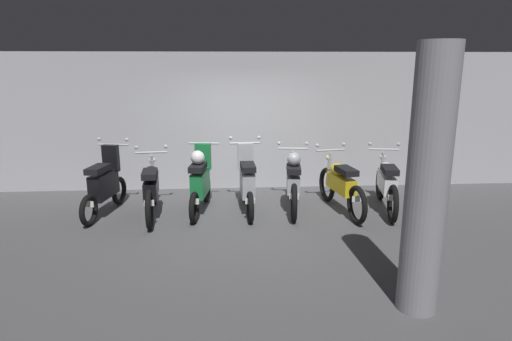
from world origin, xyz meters
The scene contains 10 objects.
ground_plane centered at (0.00, 0.00, 0.00)m, with size 80.00×80.00×0.00m, color #4C4C4F.
back_wall centered at (0.00, 2.14, 1.40)m, with size 16.00×0.30×2.81m, color #ADADB2.
motorbike_slot_0 centered at (-2.48, 0.48, 0.53)m, with size 0.59×1.67×1.29m.
motorbike_slot_1 centered at (-1.66, 0.35, 0.49)m, with size 0.59×1.95×1.15m.
motorbike_slot_2 centered at (-0.83, 0.51, 0.57)m, with size 0.56×1.68×1.18m.
motorbike_slot_3 centered at (0.00, 0.49, 0.53)m, with size 0.59×1.68×1.29m.
motorbike_slot_4 centered at (0.83, 0.54, 0.53)m, with size 0.59×1.95×1.15m.
motorbike_slot_5 centered at (1.66, 0.36, 0.49)m, with size 0.59×1.94×1.15m.
motorbike_slot_6 centered at (2.50, 0.37, 0.49)m, with size 0.61×1.93×1.15m.
support_pillar centered at (1.68, -2.90, 1.40)m, with size 0.43×0.43×2.81m, color gray.
Camera 1 is at (-0.33, -7.12, 2.60)m, focal length 31.13 mm.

